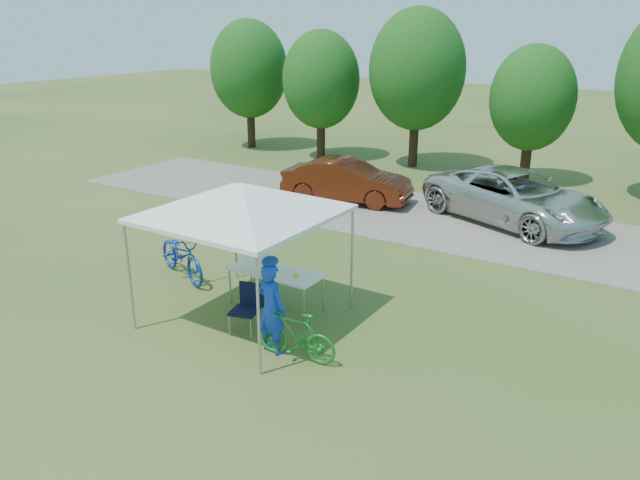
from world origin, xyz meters
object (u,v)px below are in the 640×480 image
(folding_chair, at_px, (248,304))
(minivan, at_px, (514,197))
(folding_table, at_px, (275,273))
(bike_blue, at_px, (182,255))
(bike_green, at_px, (296,335))
(cyclist, at_px, (271,308))
(sedan, at_px, (347,181))
(cooler, at_px, (256,258))

(folding_chair, height_order, minivan, minivan)
(folding_table, height_order, bike_blue, bike_blue)
(folding_chair, bearing_deg, bike_green, -31.00)
(folding_table, xyz_separation_m, minivan, (2.39, 8.25, 0.02))
(bike_blue, bearing_deg, folding_chair, -92.03)
(cyclist, height_order, sedan, cyclist)
(minivan, distance_m, sedan, 5.20)
(bike_blue, bearing_deg, bike_green, -89.67)
(cyclist, distance_m, minivan, 9.83)
(folding_table, xyz_separation_m, sedan, (-2.77, 7.59, -0.06))
(minivan, xyz_separation_m, sedan, (-5.16, -0.66, -0.08))
(bike_green, bearing_deg, cyclist, -95.87)
(bike_blue, xyz_separation_m, sedan, (-0.05, 7.45, 0.16))
(folding_table, distance_m, folding_chair, 1.14)
(folding_table, xyz_separation_m, cooler, (-0.50, 0.00, 0.22))
(cyclist, xyz_separation_m, sedan, (-3.78, 9.07, -0.14))
(cyclist, distance_m, bike_green, 0.64)
(folding_table, bearing_deg, cooler, 180.00)
(cyclist, height_order, minivan, cyclist)
(cyclist, relative_size, minivan, 0.31)
(bike_blue, relative_size, sedan, 0.50)
(bike_blue, height_order, sedan, sedan)
(folding_table, distance_m, minivan, 8.59)
(cyclist, bearing_deg, sedan, -59.18)
(bike_blue, xyz_separation_m, minivan, (5.11, 8.12, 0.24))
(folding_table, relative_size, cooler, 3.94)
(cooler, height_order, sedan, sedan)
(folding_chair, height_order, cooler, cooler)
(bike_green, bearing_deg, minivan, 168.53)
(folding_table, relative_size, cyclist, 1.16)
(cooler, bearing_deg, bike_green, -36.27)
(bike_blue, relative_size, minivan, 0.38)
(folding_table, height_order, sedan, sedan)
(folding_chair, xyz_separation_m, bike_blue, (-2.90, 1.24, -0.02))
(cooler, bearing_deg, minivan, 70.70)
(folding_chair, bearing_deg, bike_blue, 141.31)
(cyclist, xyz_separation_m, bike_blue, (-3.73, 1.62, -0.30))
(folding_chair, height_order, cyclist, cyclist)
(sedan, bearing_deg, bike_green, -164.88)
(folding_chair, height_order, sedan, sedan)
(cooler, height_order, minivan, minivan)
(folding_chair, distance_m, bike_blue, 3.15)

